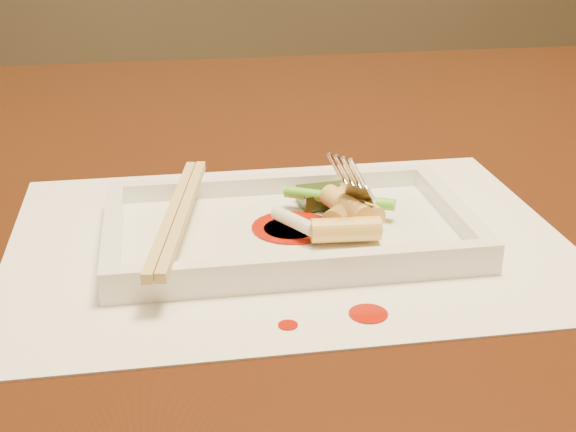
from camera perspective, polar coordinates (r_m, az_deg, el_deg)
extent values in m
cube|color=black|center=(0.76, -0.60, 2.64)|extent=(1.40, 0.90, 0.04)
cube|color=white|center=(0.58, 0.00, -1.69)|extent=(0.40, 0.30, 0.00)
cylinder|color=#A41304|center=(0.49, 5.73, -6.93)|extent=(0.02, 0.02, 0.00)
cylinder|color=#A41304|center=(0.48, 0.00, -7.76)|extent=(0.01, 0.01, 0.00)
cube|color=white|center=(0.58, 0.00, -1.27)|extent=(0.26, 0.16, 0.01)
cube|color=white|center=(0.64, -1.08, 2.32)|extent=(0.26, 0.01, 0.01)
cube|color=white|center=(0.51, 1.37, -3.54)|extent=(0.26, 0.01, 0.01)
cube|color=white|center=(0.57, -12.36, -1.08)|extent=(0.01, 0.14, 0.01)
cube|color=white|center=(0.61, 11.61, 0.50)|extent=(0.01, 0.14, 0.01)
cube|color=black|center=(0.62, 2.59, 1.44)|extent=(0.04, 0.03, 0.01)
cylinder|color=#EAEACC|center=(0.56, 0.44, -0.35)|extent=(0.03, 0.04, 0.01)
cylinder|color=#4AAC1B|center=(0.60, 3.64, 1.27)|extent=(0.08, 0.05, 0.01)
cube|color=tan|center=(0.57, -8.21, 0.16)|extent=(0.04, 0.20, 0.01)
cube|color=tan|center=(0.57, -7.41, 0.21)|extent=(0.04, 0.20, 0.01)
cylinder|color=#A41304|center=(0.58, 0.19, -0.92)|extent=(0.04, 0.04, 0.00)
cylinder|color=#A41304|center=(0.58, 0.29, -0.81)|extent=(0.06, 0.06, 0.00)
cylinder|color=#F8DA73|center=(0.59, 5.05, 0.68)|extent=(0.03, 0.05, 0.02)
cylinder|color=#F8DA73|center=(0.55, 4.13, -0.97)|extent=(0.05, 0.02, 0.02)
cylinder|color=#F8DA73|center=(0.58, 4.17, 0.73)|extent=(0.03, 0.05, 0.02)
cylinder|color=#F8DA73|center=(0.58, 4.31, 0.27)|extent=(0.05, 0.05, 0.02)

